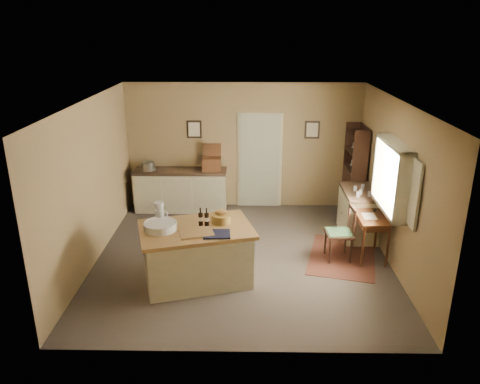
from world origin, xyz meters
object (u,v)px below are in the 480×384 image
Objects in this scene: work_island at (196,253)px; right_cabinet at (359,213)px; writing_desk at (372,222)px; shelving_unit at (357,171)px; sideboard at (181,189)px; desk_chair at (339,234)px.

work_island is 1.74× the size of right_cabinet.
shelving_unit is (0.15, 1.96, 0.29)m from writing_desk.
right_cabinet is at bearing 15.36° from work_island.
sideboard reaches higher than desk_chair.
work_island is at bearing -148.95° from right_cabinet.
sideboard is 2.10× the size of desk_chair.
writing_desk is (3.54, -2.16, 0.18)m from sideboard.
desk_chair is 2.20m from shelving_unit.
sideboard is 4.15m from writing_desk.
work_island is 4.16m from shelving_unit.
writing_desk is 0.86× the size of desk_chair.
right_cabinet is at bearing 90.01° from writing_desk.
work_island reaches higher than right_cabinet.
desk_chair is (2.35, 0.77, -0.01)m from work_island.
writing_desk is 0.59m from desk_chair.
right_cabinet is 1.16m from shelving_unit.
right_cabinet is 0.58× the size of shelving_unit.
work_island is 2.04× the size of desk_chair.
work_island is 2.36× the size of writing_desk.
work_island is 2.47m from desk_chair.
shelving_unit is (0.15, 1.04, 0.49)m from right_cabinet.
right_cabinet is (-0.00, 0.91, -0.20)m from writing_desk.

